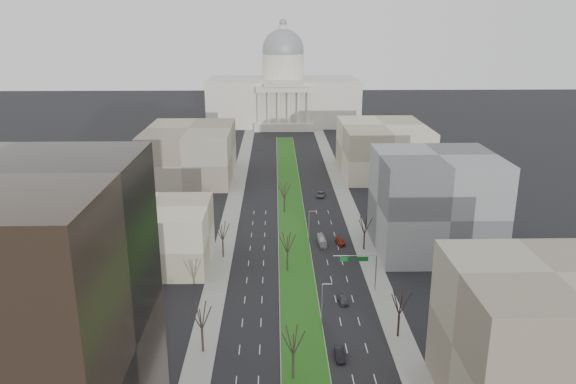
{
  "coord_description": "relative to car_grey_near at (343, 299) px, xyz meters",
  "views": [
    {
      "loc": [
        -4.61,
        -36.13,
        54.55
      ],
      "look_at": [
        -1.3,
        104.47,
        11.2
      ],
      "focal_mm": 35.0,
      "sensor_mm": 36.0,
      "label": 1
    }
  ],
  "objects": [
    {
      "name": "mast_arm_signs",
      "position": [
        4.67,
        5.04,
        5.4
      ],
      "size": [
        9.12,
        0.24,
        8.09
      ],
      "color": "gray",
      "rests_on": "ground"
    },
    {
      "name": "car_grey_far",
      "position": [
        1.13,
        70.64,
        0.04
      ],
      "size": [
        3.32,
        5.7,
        1.49
      ],
      "primitive_type": "imported",
      "rotation": [
        0.0,
        0.0,
        -0.16
      ],
      "color": "#505458",
      "rests_on": "ground"
    },
    {
      "name": "sidewalk_left",
      "position": [
        -26.31,
        30.01,
        -0.63
      ],
      "size": [
        5.0,
        330.0,
        0.15
      ],
      "primitive_type": "cube",
      "color": "gray",
      "rests_on": "ground"
    },
    {
      "name": "building_beige_left",
      "position": [
        -41.81,
        20.01,
        6.3
      ],
      "size": [
        26.0,
        22.0,
        14.0
      ],
      "primitive_type": "cube",
      "color": "tan",
      "rests_on": "ground"
    },
    {
      "name": "streetlamp_median_b",
      "position": [
        -5.05,
        -9.99,
        4.11
      ],
      "size": [
        1.9,
        0.2,
        9.16
      ],
      "color": "gray",
      "rests_on": "ground"
    },
    {
      "name": "car_red",
      "position": [
        2.92,
        30.62,
        -0.03
      ],
      "size": [
        2.32,
        4.78,
        1.34
      ],
      "primitive_type": "imported",
      "rotation": [
        0.0,
        0.0,
        0.1
      ],
      "color": "maroon",
      "rests_on": "ground"
    },
    {
      "name": "building_grey_right",
      "position": [
        25.19,
        27.01,
        11.3
      ],
      "size": [
        28.0,
        26.0,
        24.0
      ],
      "primitive_type": "cube",
      "color": "#5B5E60",
      "rests_on": "ground"
    },
    {
      "name": "ground",
      "position": [
        -8.81,
        55.01,
        -0.7
      ],
      "size": [
        600.0,
        600.0,
        0.0
      ],
      "primitive_type": "plane",
      "color": "black",
      "rests_on": "ground"
    },
    {
      "name": "building_far_right",
      "position": [
        26.19,
        100.01,
        8.3
      ],
      "size": [
        30.0,
        40.0,
        18.0
      ],
      "primitive_type": "cube",
      "color": "tan",
      "rests_on": "ground"
    },
    {
      "name": "tree_right_mid",
      "position": [
        8.39,
        -12.99,
        6.45
      ],
      "size": [
        5.52,
        5.52,
        9.94
      ],
      "color": "black",
      "rests_on": "ground"
    },
    {
      "name": "box_van",
      "position": [
        -1.7,
        30.74,
        0.25
      ],
      "size": [
        2.06,
        6.92,
        1.9
      ],
      "primitive_type": "imported",
      "rotation": [
        0.0,
        0.0,
        0.07
      ],
      "color": "silver",
      "rests_on": "ground"
    },
    {
      "name": "car_black",
      "position": [
        -2.78,
        -19.34,
        0.04
      ],
      "size": [
        1.6,
        4.49,
        1.48
      ],
      "primitive_type": "imported",
      "rotation": [
        0.0,
        0.0,
        -0.01
      ],
      "color": "black",
      "rests_on": "ground"
    },
    {
      "name": "tree_left_far",
      "position": [
        -26.01,
        23.01,
        6.14
      ],
      "size": [
        5.28,
        5.28,
        9.5
      ],
      "color": "black",
      "rests_on": "ground"
    },
    {
      "name": "sidewalk_right",
      "position": [
        8.69,
        30.01,
        -0.63
      ],
      "size": [
        5.0,
        330.0,
        0.15
      ],
      "primitive_type": "cube",
      "color": "gray",
      "rests_on": "ground"
    },
    {
      "name": "capitol",
      "position": [
        -8.81,
        204.6,
        15.6
      ],
      "size": [
        80.0,
        46.0,
        55.0
      ],
      "color": "beige",
      "rests_on": "ground"
    },
    {
      "name": "building_tan_right",
      "position": [
        24.19,
        -32.99,
        10.3
      ],
      "size": [
        26.0,
        24.0,
        22.0
      ],
      "primitive_type": "cube",
      "color": "gray",
      "rests_on": "ground"
    },
    {
      "name": "tree_median_a",
      "position": [
        -10.81,
        -24.99,
        6.3
      ],
      "size": [
        5.4,
        5.4,
        9.72
      ],
      "color": "black",
      "rests_on": "ground"
    },
    {
      "name": "tree_median_b",
      "position": [
        -10.81,
        15.01,
        6.3
      ],
      "size": [
        5.4,
        5.4,
        9.72
      ],
      "color": "black",
      "rests_on": "ground"
    },
    {
      "name": "streetlamp_median_c",
      "position": [
        -5.05,
        30.01,
        4.11
      ],
      "size": [
        1.9,
        0.2,
        9.16
      ],
      "color": "gray",
      "rests_on": "ground"
    },
    {
      "name": "tree_right_far",
      "position": [
        8.39,
        27.01,
        5.83
      ],
      "size": [
        5.04,
        5.04,
        9.07
      ],
      "color": "black",
      "rests_on": "ground"
    },
    {
      "name": "tree_median_c",
      "position": [
        -10.81,
        55.01,
        6.3
      ],
      "size": [
        5.4,
        5.4,
        9.72
      ],
      "color": "black",
      "rests_on": "ground"
    },
    {
      "name": "median",
      "position": [
        -8.81,
        54.0,
        -0.6
      ],
      "size": [
        8.0,
        222.03,
        0.2
      ],
      "color": "#999993",
      "rests_on": "ground"
    },
    {
      "name": "car_grey_near",
      "position": [
        0.0,
        0.0,
        0.0
      ],
      "size": [
        2.11,
        4.29,
        1.41
      ],
      "primitive_type": "imported",
      "rotation": [
        0.0,
        0.0,
        0.11
      ],
      "color": "#434649",
      "rests_on": "ground"
    },
    {
      "name": "building_far_left",
      "position": [
        -43.81,
        95.01,
        8.3
      ],
      "size": [
        30.0,
        40.0,
        18.0
      ],
      "primitive_type": "cube",
      "color": "gray",
      "rests_on": "ground"
    },
    {
      "name": "tree_left_mid",
      "position": [
        -26.01,
        -16.99,
        6.3
      ],
      "size": [
        5.4,
        5.4,
        9.72
      ],
      "color": "black",
      "rests_on": "ground"
    }
  ]
}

